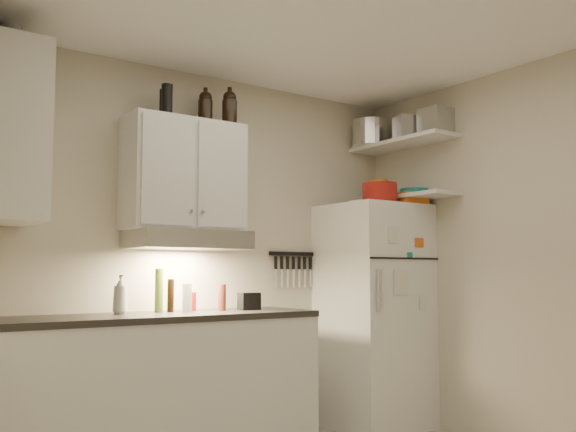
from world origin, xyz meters
TOP-DOWN VIEW (x-y plane):
  - ceiling at (0.00, 0.00)m, footprint 3.20×3.00m
  - back_wall at (0.00, 1.51)m, footprint 3.20×0.02m
  - left_wall at (-1.61, 0.00)m, footprint 0.02×3.00m
  - right_wall at (1.61, 0.00)m, footprint 0.02×3.00m
  - base_cabinet at (-0.55, 1.20)m, footprint 2.10×0.60m
  - countertop at (-0.55, 1.20)m, footprint 2.10×0.62m
  - upper_cabinet at (-0.30, 1.33)m, footprint 0.80×0.33m
  - side_cabinet at (-1.44, 1.20)m, footprint 0.33×0.55m
  - range_hood at (-0.30, 1.27)m, footprint 0.76×0.46m
  - fridge at (1.25, 1.16)m, footprint 0.70×0.68m
  - shelf_hi at (1.45, 1.02)m, footprint 0.30×0.95m
  - shelf_lo at (1.45, 1.02)m, footprint 0.30×0.95m
  - knife_strip at (0.70, 1.49)m, footprint 0.42×0.02m
  - dutch_oven at (1.17, 1.00)m, footprint 0.27×0.27m
  - book_stack at (1.44, 0.97)m, footprint 0.26×0.31m
  - spice_jar at (1.24, 1.10)m, footprint 0.08×0.08m
  - stock_pot at (1.37, 1.31)m, footprint 0.36×0.36m
  - tin_a at (1.41, 0.93)m, footprint 0.22×0.21m
  - tin_b at (1.50, 0.72)m, footprint 0.21×0.21m
  - bowl_teal at (1.51, 1.36)m, footprint 0.23×0.23m
  - bowl_orange at (1.57, 1.42)m, footprint 0.18×0.18m
  - bowl_yellow at (1.57, 1.42)m, footprint 0.14×0.14m
  - plates at (1.51, 0.96)m, footprint 0.23×0.23m
  - growler_a at (-0.15, 1.33)m, footprint 0.13×0.13m
  - growler_b at (0.00, 1.26)m, footprint 0.14×0.14m
  - thermos_a at (-0.46, 1.28)m, footprint 0.09×0.09m
  - thermos_b at (-0.45, 1.35)m, footprint 0.08×0.08m
  - side_jar at (-1.43, 1.30)m, footprint 0.13×0.13m
  - soap_bottle at (-0.74, 1.29)m, footprint 0.11×0.11m
  - pepper_mill at (-0.06, 1.24)m, footprint 0.06×0.06m
  - oil_bottle at (-0.48, 1.32)m, footprint 0.06×0.06m
  - vinegar_bottle at (-0.40, 1.30)m, footprint 0.05×0.05m
  - clear_bottle at (-0.32, 1.23)m, footprint 0.08×0.08m
  - red_jar at (-0.23, 1.34)m, footprint 0.08×0.08m
  - caddy at (0.15, 1.22)m, footprint 0.14×0.11m

SIDE VIEW (x-z plane):
  - base_cabinet at x=-0.55m, z-range 0.00..0.88m
  - fridge at x=1.25m, z-range 0.00..1.70m
  - countertop at x=-0.55m, z-range 0.88..0.92m
  - caddy at x=0.15m, z-range 0.92..1.04m
  - red_jar at x=-0.23m, z-range 0.92..1.04m
  - pepper_mill at x=-0.06m, z-range 0.92..1.10m
  - clear_bottle at x=-0.32m, z-range 0.92..1.10m
  - vinegar_bottle at x=-0.40m, z-range 0.92..1.13m
  - soap_bottle at x=-0.74m, z-range 0.92..1.19m
  - oil_bottle at x=-0.48m, z-range 0.92..1.20m
  - back_wall at x=0.00m, z-range 0.00..2.60m
  - left_wall at x=-1.61m, z-range 0.00..2.60m
  - right_wall at x=1.61m, z-range 0.00..2.60m
  - knife_strip at x=0.70m, z-range 1.31..1.33m
  - range_hood at x=-0.30m, z-range 1.33..1.45m
  - book_stack at x=1.44m, z-range 1.70..1.79m
  - spice_jar at x=1.24m, z-range 1.70..1.80m
  - shelf_lo at x=1.45m, z-range 1.75..1.77m
  - dutch_oven at x=1.17m, z-range 1.70..1.85m
  - plates at x=1.51m, z-range 1.77..1.83m
  - bowl_teal at x=1.51m, z-range 1.77..1.87m
  - upper_cabinet at x=-0.30m, z-range 1.45..2.20m
  - bowl_orange at x=1.57m, z-range 1.87..1.92m
  - bowl_yellow at x=1.57m, z-range 1.92..1.97m
  - side_cabinet at x=-1.44m, z-range 1.45..2.45m
  - shelf_hi at x=1.45m, z-range 2.19..2.22m
  - thermos_b at x=-0.45m, z-range 2.20..2.40m
  - tin_a at x=1.41m, z-range 2.21..2.39m
  - thermos_a at x=-0.46m, z-range 2.20..2.41m
  - tin_b at x=1.50m, z-range 2.21..2.42m
  - growler_a at x=-0.15m, z-range 2.20..2.44m
  - stock_pot at x=1.37m, z-range 2.21..2.43m
  - growler_b at x=0.00m, z-range 2.20..2.45m
  - side_jar at x=-1.43m, z-range 2.45..2.61m
  - ceiling at x=0.00m, z-range 2.60..2.62m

